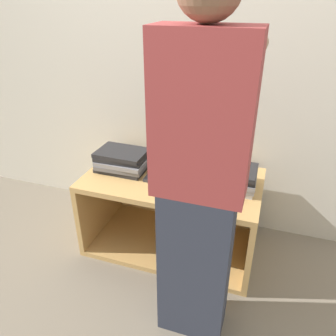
{
  "coord_description": "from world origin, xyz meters",
  "views": [
    {
      "loc": [
        0.56,
        -1.46,
        1.63
      ],
      "look_at": [
        0.0,
        0.23,
        0.68
      ],
      "focal_mm": 35.0,
      "sensor_mm": 36.0,
      "label": 1
    }
  ],
  "objects_px": {
    "laptop_open": "(175,167)",
    "person": "(200,183)",
    "laptop_stack_right": "(228,177)",
    "laptop_stack_left": "(122,160)"
  },
  "relations": [
    {
      "from": "laptop_open",
      "to": "laptop_stack_right",
      "type": "relative_size",
      "value": 0.94
    },
    {
      "from": "laptop_open",
      "to": "laptop_stack_right",
      "type": "xyz_separation_m",
      "value": [
        0.36,
        -0.05,
        0.02
      ]
    },
    {
      "from": "laptop_open",
      "to": "laptop_stack_right",
      "type": "bearing_deg",
      "value": -8.14
    },
    {
      "from": "laptop_stack_left",
      "to": "person",
      "type": "relative_size",
      "value": 0.19
    },
    {
      "from": "laptop_stack_right",
      "to": "laptop_open",
      "type": "bearing_deg",
      "value": 171.86
    },
    {
      "from": "laptop_stack_right",
      "to": "person",
      "type": "bearing_deg",
      "value": -95.66
    },
    {
      "from": "laptop_open",
      "to": "laptop_stack_left",
      "type": "xyz_separation_m",
      "value": [
        -0.36,
        -0.05,
        0.02
      ]
    },
    {
      "from": "laptop_stack_right",
      "to": "person",
      "type": "xyz_separation_m",
      "value": [
        -0.06,
        -0.57,
        0.27
      ]
    },
    {
      "from": "laptop_open",
      "to": "person",
      "type": "relative_size",
      "value": 0.19
    },
    {
      "from": "laptop_open",
      "to": "person",
      "type": "bearing_deg",
      "value": -64.07
    }
  ]
}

